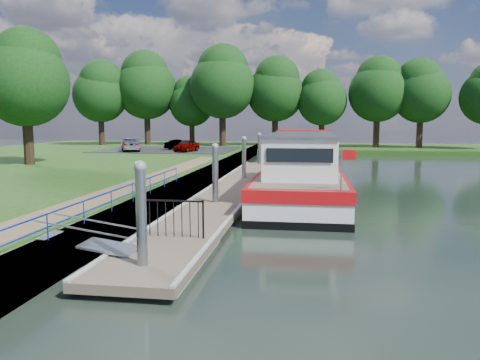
# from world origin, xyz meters

# --- Properties ---
(ground) EXTENTS (160.00, 160.00, 0.00)m
(ground) POSITION_xyz_m (0.00, 0.00, 0.00)
(ground) COLOR black
(ground) RESTS_ON ground
(bank_edge) EXTENTS (1.10, 90.00, 0.78)m
(bank_edge) POSITION_xyz_m (-2.55, 15.00, 0.39)
(bank_edge) COLOR #473D2D
(bank_edge) RESTS_ON ground
(far_bank) EXTENTS (60.00, 18.00, 0.60)m
(far_bank) POSITION_xyz_m (12.00, 52.00, 0.30)
(far_bank) COLOR #1D3E11
(far_bank) RESTS_ON ground
(footpath) EXTENTS (1.60, 40.00, 0.05)m
(footpath) POSITION_xyz_m (-4.40, 8.00, 0.80)
(footpath) COLOR brown
(footpath) RESTS_ON riverbank
(carpark) EXTENTS (14.00, 12.00, 0.06)m
(carpark) POSITION_xyz_m (-11.00, 38.00, 0.81)
(carpark) COLOR black
(carpark) RESTS_ON riverbank
(blue_fence) EXTENTS (0.04, 18.04, 0.72)m
(blue_fence) POSITION_xyz_m (-2.75, 3.00, 1.31)
(blue_fence) COLOR #0C2DBF
(blue_fence) RESTS_ON riverbank
(pontoon) EXTENTS (2.50, 30.00, 0.56)m
(pontoon) POSITION_xyz_m (0.00, 13.00, 0.18)
(pontoon) COLOR brown
(pontoon) RESTS_ON ground
(mooring_piles) EXTENTS (0.30, 27.30, 3.55)m
(mooring_piles) POSITION_xyz_m (0.00, 13.00, 1.28)
(mooring_piles) COLOR gray
(mooring_piles) RESTS_ON ground
(gangway) EXTENTS (2.58, 1.00, 0.92)m
(gangway) POSITION_xyz_m (-1.85, 0.50, 0.63)
(gangway) COLOR #A5A8AD
(gangway) RESTS_ON ground
(gate_panel) EXTENTS (1.85, 0.05, 1.15)m
(gate_panel) POSITION_xyz_m (-0.00, 2.20, 1.15)
(gate_panel) COLOR black
(gate_panel) RESTS_ON ground
(barge) EXTENTS (4.36, 21.15, 4.78)m
(barge) POSITION_xyz_m (3.60, 15.72, 1.09)
(barge) COLOR black
(barge) RESTS_ON ground
(horizon_trees) EXTENTS (54.38, 10.03, 12.87)m
(horizon_trees) POSITION_xyz_m (-1.61, 48.68, 7.95)
(horizon_trees) COLOR #332316
(horizon_trees) RESTS_ON ground
(bank_tree_a) EXTENTS (6.12, 6.12, 9.72)m
(bank_tree_a) POSITION_xyz_m (-15.99, 20.08, 7.02)
(bank_tree_a) COLOR #332316
(bank_tree_a) RESTS_ON riverbank
(car_a) EXTENTS (2.19, 3.82, 1.22)m
(car_a) POSITION_xyz_m (-8.23, 34.70, 1.45)
(car_a) COLOR #999999
(car_a) RESTS_ON carpark
(car_b) EXTENTS (3.45, 1.93, 1.08)m
(car_b) POSITION_xyz_m (-9.76, 37.56, 1.37)
(car_b) COLOR #999999
(car_b) RESTS_ON carpark
(car_c) EXTENTS (3.54, 4.97, 1.34)m
(car_c) POSITION_xyz_m (-14.10, 34.65, 1.50)
(car_c) COLOR #999999
(car_c) RESTS_ON carpark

